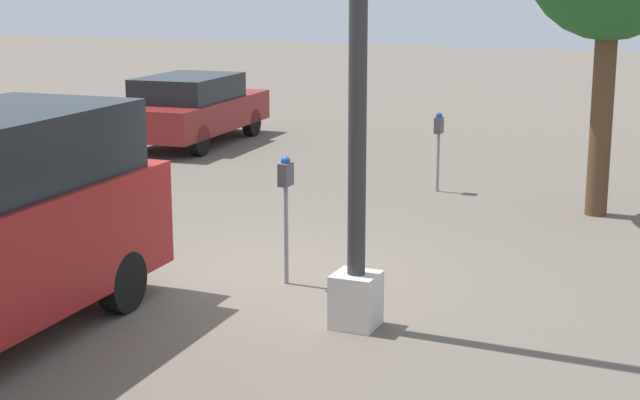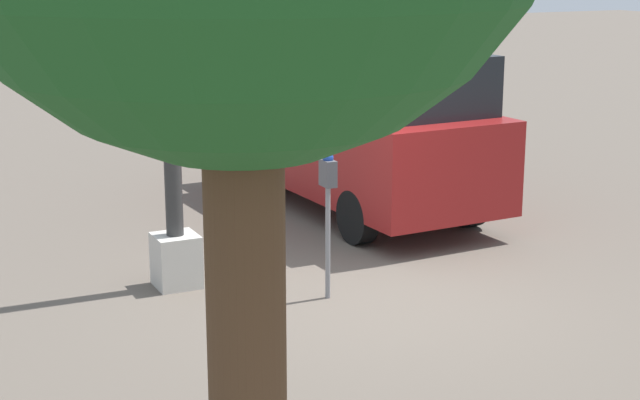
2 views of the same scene
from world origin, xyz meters
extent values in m
plane|color=#60564C|center=(0.00, 0.00, 0.00)|extent=(80.00, 80.00, 0.00)
cylinder|color=gray|center=(0.23, 0.39, 0.57)|extent=(0.05, 0.05, 1.15)
cube|color=#47474C|center=(0.23, 0.39, 1.28)|extent=(0.20, 0.11, 0.26)
sphere|color=navy|center=(0.23, 0.39, 1.43)|extent=(0.11, 0.11, 0.11)
cylinder|color=gray|center=(-5.28, 0.55, 0.48)|extent=(0.05, 0.05, 0.97)
cube|color=#47474C|center=(-5.28, 0.55, 1.10)|extent=(0.20, 0.11, 0.26)
sphere|color=navy|center=(-5.28, 0.55, 1.25)|extent=(0.11, 0.11, 0.11)
cube|color=beige|center=(1.24, 1.64, 0.28)|extent=(0.44, 0.44, 0.55)
cylinder|color=black|center=(1.79, -0.77, 0.33)|extent=(0.66, 0.25, 0.65)
cube|color=maroon|center=(-7.92, -5.59, 0.63)|extent=(4.43, 2.04, 0.64)
cube|color=black|center=(-7.70, -5.57, 1.20)|extent=(2.48, 1.76, 0.51)
cube|color=orange|center=(-9.98, -6.30, 0.46)|extent=(0.09, 0.13, 0.20)
cylinder|color=black|center=(-9.20, -6.44, 0.31)|extent=(0.63, 0.25, 0.62)
cylinder|color=black|center=(-9.31, -4.93, 0.31)|extent=(0.63, 0.25, 0.62)
cylinder|color=black|center=(-6.53, -6.25, 0.31)|extent=(0.63, 0.25, 0.62)
cylinder|color=black|center=(-6.64, -4.73, 0.31)|extent=(0.63, 0.25, 0.62)
cylinder|color=#513823|center=(-4.63, 3.18, 1.46)|extent=(0.32, 0.32, 2.92)
camera|label=1|loc=(9.97, 4.98, 3.41)|focal=55.00mm
camera|label=2|loc=(-8.06, 4.53, 3.33)|focal=55.00mm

